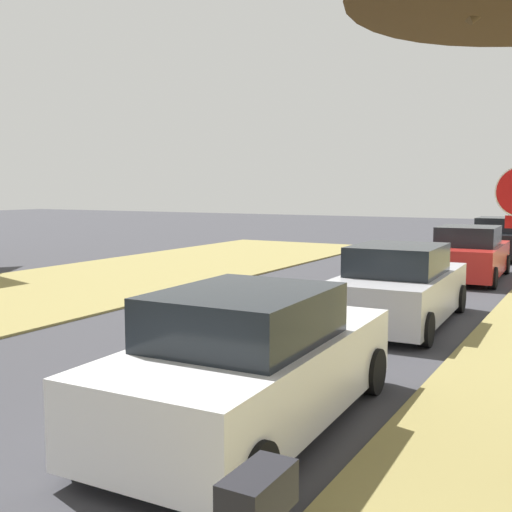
% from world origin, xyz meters
% --- Properties ---
extents(parked_sedan_white, '(2.07, 4.46, 1.57)m').
position_xyz_m(parked_sedan_white, '(2.27, 8.60, 0.72)').
color(parked_sedan_white, white).
rests_on(parked_sedan_white, ground).
extents(parked_sedan_silver, '(2.07, 4.46, 1.57)m').
position_xyz_m(parked_sedan_silver, '(2.16, 14.62, 0.72)').
color(parked_sedan_silver, '#BCBCC1').
rests_on(parked_sedan_silver, ground).
extents(parked_sedan_red, '(2.07, 4.46, 1.57)m').
position_xyz_m(parked_sedan_red, '(2.18, 21.54, 0.72)').
color(parked_sedan_red, red).
rests_on(parked_sedan_red, ground).
extents(parked_sedan_black, '(2.07, 4.46, 1.57)m').
position_xyz_m(parked_sedan_black, '(2.15, 27.95, 0.72)').
color(parked_sedan_black, black).
rests_on(parked_sedan_black, ground).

